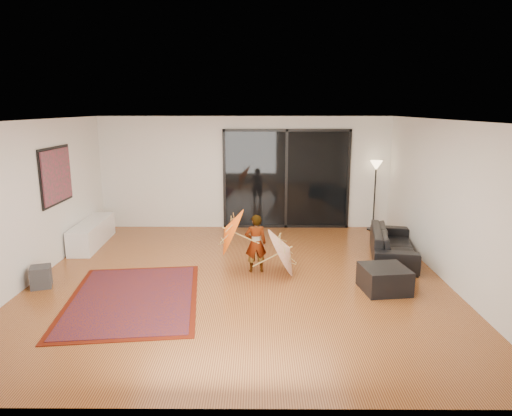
{
  "coord_description": "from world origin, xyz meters",
  "views": [
    {
      "loc": [
        0.33,
        -7.45,
        2.9
      ],
      "look_at": [
        0.28,
        0.69,
        1.1
      ],
      "focal_mm": 32.0,
      "sensor_mm": 36.0,
      "label": 1
    }
  ],
  "objects_px": {
    "child": "(256,243)",
    "media_console": "(92,233)",
    "ottoman": "(384,279)",
    "sofa": "(393,244)"
  },
  "relations": [
    {
      "from": "child",
      "to": "media_console",
      "type": "bearing_deg",
      "value": -31.49
    },
    {
      "from": "media_console",
      "to": "child",
      "type": "bearing_deg",
      "value": -26.76
    },
    {
      "from": "ottoman",
      "to": "sofa",
      "type": "bearing_deg",
      "value": 69.76
    },
    {
      "from": "media_console",
      "to": "child",
      "type": "height_order",
      "value": "child"
    },
    {
      "from": "sofa",
      "to": "child",
      "type": "distance_m",
      "value": 2.78
    },
    {
      "from": "ottoman",
      "to": "child",
      "type": "xyz_separation_m",
      "value": [
        -2.08,
        0.87,
        0.33
      ]
    },
    {
      "from": "ottoman",
      "to": "media_console",
      "type": "bearing_deg",
      "value": 156.0
    },
    {
      "from": "sofa",
      "to": "child",
      "type": "relative_size",
      "value": 1.91
    },
    {
      "from": "sofa",
      "to": "child",
      "type": "xyz_separation_m",
      "value": [
        -2.67,
        -0.74,
        0.23
      ]
    },
    {
      "from": "media_console",
      "to": "sofa",
      "type": "relative_size",
      "value": 0.92
    }
  ]
}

